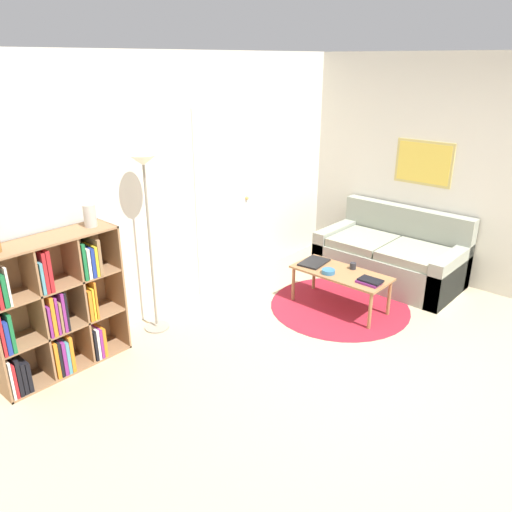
# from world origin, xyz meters

# --- Properties ---
(ground_plane) EXTENTS (14.00, 14.00, 0.00)m
(ground_plane) POSITION_xyz_m (0.00, 0.00, 0.00)
(ground_plane) COLOR tan
(wall_back) EXTENTS (7.74, 0.11, 2.60)m
(wall_back) POSITION_xyz_m (0.02, 2.48, 1.29)
(wall_back) COLOR silver
(wall_back) RESTS_ON ground_plane
(wall_right) EXTENTS (0.08, 5.46, 2.60)m
(wall_right) POSITION_xyz_m (2.40, 1.23, 1.30)
(wall_right) COLOR silver
(wall_right) RESTS_ON ground_plane
(rug) EXTENTS (1.50, 1.50, 0.01)m
(rug) POSITION_xyz_m (0.92, 1.10, 0.00)
(rug) COLOR maroon
(rug) RESTS_ON ground_plane
(bookshelf) EXTENTS (1.12, 0.34, 1.20)m
(bookshelf) POSITION_xyz_m (-1.69, 2.27, 0.58)
(bookshelf) COLOR #936B47
(bookshelf) RESTS_ON ground_plane
(floor_lamp) EXTENTS (0.26, 0.26, 1.74)m
(floor_lamp) POSITION_xyz_m (-0.70, 2.22, 1.43)
(floor_lamp) COLOR gray
(floor_lamp) RESTS_ON ground_plane
(couch) EXTENTS (0.90, 1.64, 0.85)m
(couch) POSITION_xyz_m (1.97, 1.05, 0.28)
(couch) COLOR gray
(couch) RESTS_ON ground_plane
(coffee_table) EXTENTS (0.47, 1.04, 0.42)m
(coffee_table) POSITION_xyz_m (0.90, 1.10, 0.37)
(coffee_table) COLOR #996B42
(coffee_table) RESTS_ON ground_plane
(laptop) EXTENTS (0.37, 0.27, 0.02)m
(laptop) POSITION_xyz_m (0.91, 1.46, 0.43)
(laptop) COLOR black
(laptop) RESTS_ON coffee_table
(bowl) EXTENTS (0.14, 0.14, 0.04)m
(bowl) POSITION_xyz_m (0.78, 1.18, 0.44)
(bowl) COLOR teal
(bowl) RESTS_ON coffee_table
(book_stack_on_table) EXTENTS (0.16, 0.24, 0.04)m
(book_stack_on_table) POSITION_xyz_m (0.85, 0.73, 0.44)
(book_stack_on_table) COLOR #7F287A
(book_stack_on_table) RESTS_ON coffee_table
(cup) EXTENTS (0.07, 0.07, 0.07)m
(cup) POSITION_xyz_m (1.06, 1.05, 0.45)
(cup) COLOR #28282D
(cup) RESTS_ON coffee_table
(vase_on_shelf) EXTENTS (0.10, 0.10, 0.19)m
(vase_on_shelf) POSITION_xyz_m (-1.24, 2.27, 1.29)
(vase_on_shelf) COLOR #B7B2A8
(vase_on_shelf) RESTS_ON bookshelf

